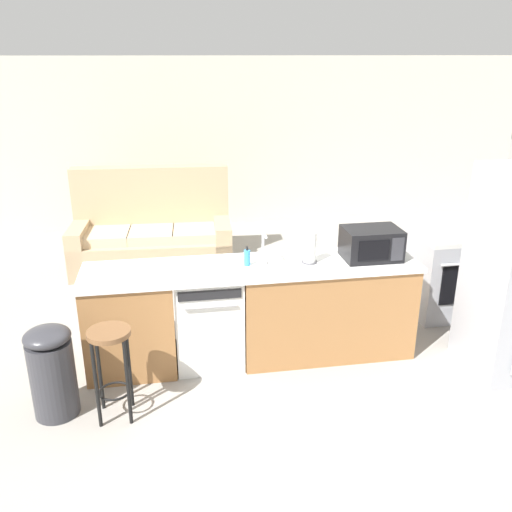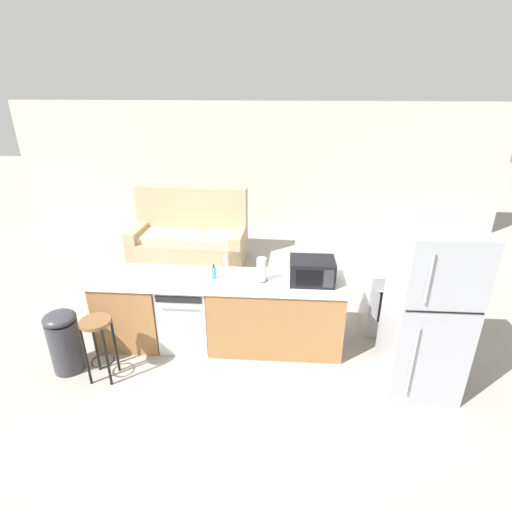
{
  "view_description": "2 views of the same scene",
  "coord_description": "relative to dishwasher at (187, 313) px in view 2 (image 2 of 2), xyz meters",
  "views": [
    {
      "loc": [
        -0.54,
        -4.33,
        2.63
      ],
      "look_at": [
        0.23,
        0.28,
        0.88
      ],
      "focal_mm": 38.0,
      "sensor_mm": 36.0,
      "label": 1
    },
    {
      "loc": [
        0.88,
        -4.05,
        3.04
      ],
      "look_at": [
        0.57,
        0.37,
        1.04
      ],
      "focal_mm": 28.0,
      "sensor_mm": 36.0,
      "label": 2
    }
  ],
  "objects": [
    {
      "name": "dishwasher",
      "position": [
        0.0,
        0.0,
        0.0
      ],
      "size": [
        0.58,
        0.61,
        0.84
      ],
      "color": "white",
      "rests_on": "ground_plane"
    },
    {
      "name": "wall_back",
      "position": [
        0.55,
        4.2,
        0.88
      ],
      "size": [
        10.0,
        0.06,
        2.6
      ],
      "color": "beige",
      "rests_on": "ground_plane"
    },
    {
      "name": "microwave",
      "position": [
        1.48,
        -0.0,
        0.62
      ],
      "size": [
        0.5,
        0.37,
        0.28
      ],
      "color": "black",
      "rests_on": "kitchen_counter"
    },
    {
      "name": "sink_faucet",
      "position": [
        0.5,
        0.01,
        0.61
      ],
      "size": [
        0.07,
        0.18,
        0.3
      ],
      "color": "silver",
      "rests_on": "kitchen_counter"
    },
    {
      "name": "soap_bottle",
      "position": [
        0.36,
        0.01,
        0.55
      ],
      "size": [
        0.06,
        0.06,
        0.18
      ],
      "color": "#338CCC",
      "rests_on": "kitchen_counter"
    },
    {
      "name": "refrigerator",
      "position": [
        2.6,
        -0.55,
        0.48
      ],
      "size": [
        0.72,
        0.73,
        1.8
      ],
      "color": "#A8AAB2",
      "rests_on": "ground_plane"
    },
    {
      "name": "trash_bin",
      "position": [
        -1.23,
        -0.59,
        -0.04
      ],
      "size": [
        0.35,
        0.35,
        0.74
      ],
      "color": "#333338",
      "rests_on": "ground_plane"
    },
    {
      "name": "ground_plane",
      "position": [
        0.25,
        0.0,
        -0.42
      ],
      "size": [
        24.0,
        24.0,
        0.0
      ],
      "primitive_type": "plane",
      "color": "gray"
    },
    {
      "name": "stove_range",
      "position": [
        2.6,
        0.55,
        0.03
      ],
      "size": [
        0.76,
        0.68,
        0.9
      ],
      "color": "#A8AAB2",
      "rests_on": "ground_plane"
    },
    {
      "name": "paper_towel_roll",
      "position": [
        0.91,
        -0.01,
        0.62
      ],
      "size": [
        0.14,
        0.14,
        0.28
      ],
      "color": "#4C4C51",
      "rests_on": "kitchen_counter"
    },
    {
      "name": "bar_stool",
      "position": [
        -0.78,
        -0.7,
        0.11
      ],
      "size": [
        0.32,
        0.32,
        0.74
      ],
      "color": "brown",
      "rests_on": "ground_plane"
    },
    {
      "name": "kitchen_counter",
      "position": [
        0.49,
        0.0,
        -0.0
      ],
      "size": [
        2.94,
        0.66,
        0.9
      ],
      "color": "#9E6B3D",
      "rests_on": "ground_plane"
    },
    {
      "name": "couch",
      "position": [
        -0.51,
        2.49,
        -0.03
      ],
      "size": [
        2.04,
        1.0,
        1.27
      ],
      "color": "tan",
      "rests_on": "ground_plane"
    },
    {
      "name": "kettle",
      "position": [
        2.77,
        0.42,
        0.56
      ],
      "size": [
        0.21,
        0.17,
        0.19
      ],
      "color": "black",
      "rests_on": "stove_range"
    }
  ]
}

